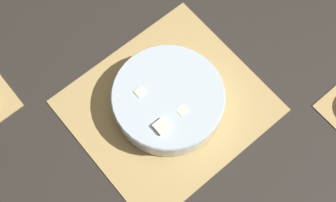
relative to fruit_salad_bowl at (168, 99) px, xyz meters
The scene contains 3 objects.
ground_plane 0.04m from the fruit_salad_bowl, 139.01° to the left, with size 6.00×6.00×0.00m, color #2D2823.
bamboo_mat_center 0.04m from the fruit_salad_bowl, 139.01° to the left, with size 0.42×0.38×0.01m.
fruit_salad_bowl is the anchor object (origin of this frame).
Camera 1 is at (0.25, 0.30, 1.02)m, focal length 50.00 mm.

